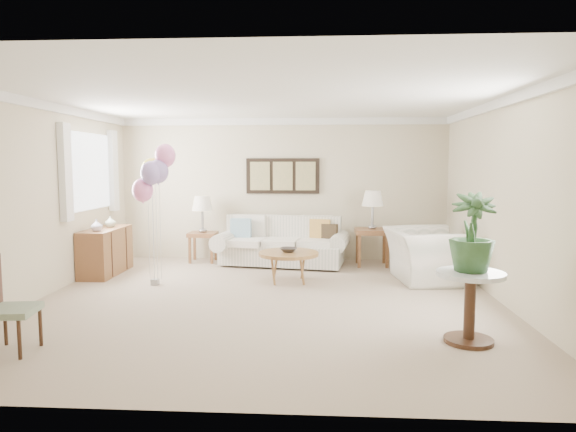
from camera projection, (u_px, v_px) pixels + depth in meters
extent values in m
plane|color=tan|center=(267.00, 301.00, 6.64)|extent=(6.00, 6.00, 0.00)
cube|color=beige|center=(283.00, 190.00, 9.49)|extent=(6.00, 0.04, 2.60)
cube|color=beige|center=(221.00, 232.00, 3.53)|extent=(6.00, 0.04, 2.60)
cube|color=beige|center=(38.00, 200.00, 6.69)|extent=(0.04, 6.00, 2.60)
cube|color=beige|center=(508.00, 202.00, 6.32)|extent=(0.04, 6.00, 2.60)
cube|color=white|center=(266.00, 98.00, 6.38)|extent=(6.00, 6.00, 0.02)
cube|color=white|center=(283.00, 122.00, 9.33)|extent=(6.00, 0.06, 0.12)
cube|color=white|center=(35.00, 103.00, 6.56)|extent=(0.06, 6.00, 0.12)
cube|color=white|center=(510.00, 100.00, 6.20)|extent=(0.06, 6.00, 0.12)
cube|color=white|center=(89.00, 172.00, 8.14)|extent=(0.04, 1.40, 1.20)
cube|color=white|center=(65.00, 172.00, 7.29)|extent=(0.10, 0.22, 1.40)
cube|color=white|center=(113.00, 171.00, 8.98)|extent=(0.10, 0.22, 1.40)
cube|color=black|center=(283.00, 176.00, 9.43)|extent=(1.35, 0.04, 0.65)
cube|color=#8C8C59|center=(260.00, 176.00, 9.43)|extent=(0.36, 0.02, 0.52)
cube|color=#8C8C59|center=(283.00, 176.00, 9.41)|extent=(0.36, 0.02, 0.52)
cube|color=#8C8C59|center=(306.00, 176.00, 9.38)|extent=(0.36, 0.02, 0.52)
cube|color=silver|center=(282.00, 253.00, 8.98)|extent=(2.20, 1.18, 0.34)
cube|color=silver|center=(283.00, 230.00, 9.25)|extent=(2.10, 0.54, 0.52)
cylinder|color=silver|center=(226.00, 241.00, 9.02)|extent=(0.44, 0.89, 0.30)
cylinder|color=silver|center=(339.00, 242.00, 8.89)|extent=(0.44, 0.89, 0.30)
cube|color=silver|center=(248.00, 242.00, 8.95)|extent=(0.67, 0.77, 0.11)
cube|color=silver|center=(282.00, 242.00, 8.91)|extent=(0.67, 0.77, 0.11)
cube|color=silver|center=(316.00, 242.00, 8.87)|extent=(0.67, 0.77, 0.11)
cube|color=#7DA4B7|center=(241.00, 229.00, 9.09)|extent=(0.36, 0.11, 0.36)
cube|color=#C18F40|center=(320.00, 229.00, 9.01)|extent=(0.36, 0.11, 0.36)
cube|color=#342819|center=(328.00, 233.00, 8.94)|extent=(0.32, 0.10, 0.32)
cube|color=silver|center=(282.00, 264.00, 9.00)|extent=(1.90, 0.76, 0.04)
cube|color=brown|center=(203.00, 234.00, 9.27)|extent=(0.50, 0.45, 0.07)
cube|color=brown|center=(190.00, 251.00, 9.13)|extent=(0.05, 0.05, 0.47)
cube|color=brown|center=(212.00, 251.00, 9.11)|extent=(0.05, 0.05, 0.47)
cube|color=brown|center=(195.00, 247.00, 9.49)|extent=(0.05, 0.05, 0.47)
cube|color=brown|center=(216.00, 247.00, 9.47)|extent=(0.05, 0.05, 0.47)
cube|color=brown|center=(372.00, 231.00, 8.93)|extent=(0.59, 0.54, 0.09)
cube|color=brown|center=(359.00, 252.00, 8.76)|extent=(0.05, 0.05, 0.56)
cube|color=brown|center=(387.00, 252.00, 8.73)|extent=(0.05, 0.05, 0.56)
cube|color=brown|center=(357.00, 247.00, 9.19)|extent=(0.05, 0.05, 0.56)
cube|color=brown|center=(384.00, 248.00, 9.16)|extent=(0.05, 0.05, 0.56)
cylinder|color=gray|center=(203.00, 230.00, 9.27)|extent=(0.15, 0.15, 0.07)
cylinder|color=gray|center=(203.00, 220.00, 9.25)|extent=(0.04, 0.04, 0.33)
cone|color=silver|center=(202.00, 203.00, 9.22)|extent=(0.37, 0.37, 0.26)
cylinder|color=gray|center=(372.00, 227.00, 8.92)|extent=(0.16, 0.16, 0.07)
cylinder|color=gray|center=(373.00, 216.00, 8.90)|extent=(0.04, 0.04, 0.33)
cone|color=silver|center=(373.00, 198.00, 8.87)|extent=(0.38, 0.38, 0.27)
cylinder|color=olive|center=(289.00, 254.00, 7.68)|extent=(0.90, 0.90, 0.05)
cylinder|color=olive|center=(303.00, 266.00, 7.90)|extent=(0.04, 0.04, 0.41)
cylinder|color=olive|center=(276.00, 266.00, 7.93)|extent=(0.04, 0.04, 0.41)
cylinder|color=olive|center=(273.00, 271.00, 7.50)|extent=(0.04, 0.04, 0.41)
cylinder|color=olive|center=(302.00, 272.00, 7.48)|extent=(0.04, 0.04, 0.41)
imported|color=#2E2925|center=(288.00, 250.00, 7.68)|extent=(0.27, 0.27, 0.06)
imported|color=silver|center=(426.00, 255.00, 7.76)|extent=(1.20, 1.33, 0.79)
cylinder|color=silver|center=(471.00, 274.00, 5.03)|extent=(0.66, 0.66, 0.04)
cylinder|color=#3B1F15|center=(470.00, 309.00, 5.06)|extent=(0.11, 0.11, 0.66)
cylinder|color=#3B1F15|center=(468.00, 342.00, 5.10)|extent=(0.48, 0.48, 0.01)
imported|color=#284D22|center=(472.00, 232.00, 5.01)|extent=(0.47, 0.47, 0.78)
cube|color=gray|center=(11.00, 311.00, 4.80)|extent=(0.50, 0.50, 0.06)
cylinder|color=#3B1F15|center=(19.00, 340.00, 4.64)|extent=(0.04, 0.04, 0.37)
cylinder|color=#3B1F15|center=(5.00, 327.00, 5.01)|extent=(0.04, 0.04, 0.37)
cylinder|color=#3B1F15|center=(41.00, 327.00, 4.99)|extent=(0.04, 0.04, 0.37)
cube|color=brown|center=(106.00, 251.00, 8.26)|extent=(0.45, 1.20, 0.74)
cube|color=#3B1F15|center=(98.00, 254.00, 7.96)|extent=(0.46, 0.02, 0.70)
cube|color=#3B1F15|center=(113.00, 248.00, 8.55)|extent=(0.46, 0.02, 0.70)
imported|color=#B5B4CB|center=(97.00, 225.00, 7.86)|extent=(0.22, 0.22, 0.18)
imported|color=#B0BDA1|center=(110.00, 222.00, 8.38)|extent=(0.23, 0.23, 0.18)
cube|color=gray|center=(155.00, 282.00, 7.53)|extent=(0.11, 0.11, 0.08)
ellipsoid|color=#FF81C8|center=(143.00, 190.00, 7.32)|extent=(0.30, 0.30, 0.34)
cylinder|color=silver|center=(149.00, 241.00, 7.43)|extent=(0.01, 0.01, 1.14)
ellipsoid|color=#9C7FC9|center=(158.00, 171.00, 7.31)|extent=(0.30, 0.30, 0.34)
cylinder|color=silver|center=(157.00, 232.00, 7.43)|extent=(0.01, 0.01, 1.41)
ellipsoid|color=#FDEF50|center=(152.00, 170.00, 7.48)|extent=(0.30, 0.30, 0.34)
cylinder|color=silver|center=(153.00, 230.00, 7.51)|extent=(0.01, 0.01, 1.43)
ellipsoid|color=#FF81C8|center=(165.00, 156.00, 7.37)|extent=(0.30, 0.30, 0.34)
cylinder|color=silver|center=(160.00, 224.00, 7.46)|extent=(0.01, 0.01, 1.63)
ellipsoid|color=#9C7FC9|center=(151.00, 173.00, 7.23)|extent=(0.30, 0.30, 0.34)
cylinder|color=silver|center=(153.00, 233.00, 7.39)|extent=(0.01, 0.01, 1.39)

